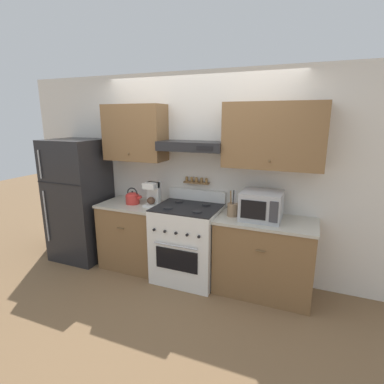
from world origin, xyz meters
TOP-DOWN VIEW (x-y plane):
  - ground_plane at (0.00, 0.00)m, footprint 16.00×16.00m
  - wall_back at (0.05, 0.58)m, footprint 5.20×0.46m
  - counter_left at (-0.81, 0.31)m, footprint 0.83×0.62m
  - counter_right at (0.94, 0.31)m, footprint 1.10×0.62m
  - stove_range at (-0.00, 0.27)m, footprint 0.78×0.69m
  - refrigerator at (-1.67, 0.26)m, footprint 0.73×0.70m
  - tea_kettle at (-0.80, 0.30)m, footprint 0.23×0.18m
  - coffee_maker at (-0.51, 0.32)m, footprint 0.16×0.20m
  - microwave at (0.88, 0.32)m, footprint 0.44×0.40m
  - utensil_crock at (0.55, 0.30)m, footprint 0.12×0.12m

SIDE VIEW (x-z plane):
  - ground_plane at x=0.00m, z-range 0.00..0.00m
  - counter_right at x=0.94m, z-range 0.00..0.89m
  - counter_left at x=-0.81m, z-range 0.00..0.89m
  - stove_range at x=0.00m, z-range -0.07..1.02m
  - refrigerator at x=-1.67m, z-range 0.00..1.71m
  - utensil_crock at x=0.55m, z-range 0.82..1.12m
  - tea_kettle at x=-0.80m, z-range 0.86..1.08m
  - coffee_maker at x=-0.51m, z-range 0.89..1.20m
  - microwave at x=0.88m, z-range 0.89..1.21m
  - wall_back at x=0.05m, z-range 0.16..2.71m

